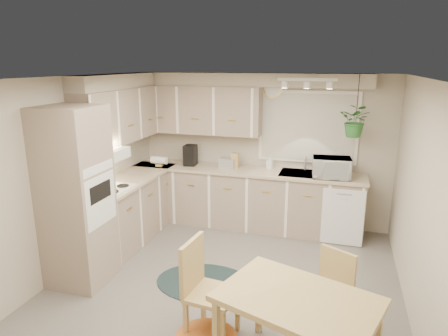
{
  "coord_description": "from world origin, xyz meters",
  "views": [
    {
      "loc": [
        1.2,
        -4.05,
        2.56
      ],
      "look_at": [
        -0.18,
        0.55,
        1.28
      ],
      "focal_mm": 32.0,
      "sensor_mm": 36.0,
      "label": 1
    }
  ],
  "objects_px": {
    "chair_left": "(212,291)",
    "braided_rug": "(204,282)",
    "chair_back": "(326,296)",
    "microwave": "(331,165)"
  },
  "relations": [
    {
      "from": "chair_back",
      "to": "braided_rug",
      "type": "xyz_separation_m",
      "value": [
        -1.42,
        0.56,
        -0.41
      ]
    },
    {
      "from": "chair_left",
      "to": "microwave",
      "type": "relative_size",
      "value": 1.82
    },
    {
      "from": "microwave",
      "to": "braided_rug",
      "type": "bearing_deg",
      "value": -133.31
    },
    {
      "from": "chair_left",
      "to": "braided_rug",
      "type": "relative_size",
      "value": 0.83
    },
    {
      "from": "braided_rug",
      "to": "microwave",
      "type": "relative_size",
      "value": 2.19
    },
    {
      "from": "chair_left",
      "to": "microwave",
      "type": "xyz_separation_m",
      "value": [
        0.95,
        2.62,
        0.64
      ]
    },
    {
      "from": "chair_back",
      "to": "braided_rug",
      "type": "relative_size",
      "value": 0.71
    },
    {
      "from": "chair_left",
      "to": "microwave",
      "type": "bearing_deg",
      "value": 166.43
    },
    {
      "from": "chair_left",
      "to": "braided_rug",
      "type": "bearing_deg",
      "value": -149.63
    },
    {
      "from": "microwave",
      "to": "chair_back",
      "type": "bearing_deg",
      "value": -93.75
    }
  ]
}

